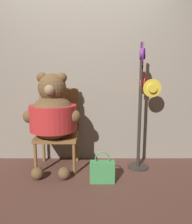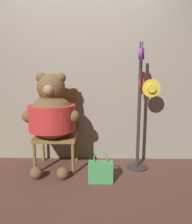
{
  "view_description": "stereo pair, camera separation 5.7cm",
  "coord_description": "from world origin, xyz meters",
  "px_view_note": "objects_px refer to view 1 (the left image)",
  "views": [
    {
      "loc": [
        0.23,
        -2.45,
        1.29
      ],
      "look_at": [
        0.24,
        0.34,
        0.78
      ],
      "focal_mm": 35.0,
      "sensor_mm": 36.0,
      "label": 1
    },
    {
      "loc": [
        0.28,
        -2.45,
        1.29
      ],
      "look_at": [
        0.24,
        0.34,
        0.78
      ],
      "focal_mm": 35.0,
      "sensor_mm": 36.0,
      "label": 2
    }
  ],
  "objects_px": {
    "teddy_bear": "(52,115)",
    "hat_display_rack": "(142,99)",
    "handbag_on_ground": "(101,171)",
    "chair": "(57,126)"
  },
  "relations": [
    {
      "from": "chair",
      "to": "teddy_bear",
      "type": "height_order",
      "value": "teddy_bear"
    },
    {
      "from": "teddy_bear",
      "to": "hat_display_rack",
      "type": "bearing_deg",
      "value": 3.79
    },
    {
      "from": "handbag_on_ground",
      "to": "hat_display_rack",
      "type": "bearing_deg",
      "value": 36.79
    },
    {
      "from": "teddy_bear",
      "to": "handbag_on_ground",
      "type": "height_order",
      "value": "teddy_bear"
    },
    {
      "from": "chair",
      "to": "teddy_bear",
      "type": "xyz_separation_m",
      "value": [
        -0.03,
        -0.18,
        0.2
      ]
    },
    {
      "from": "teddy_bear",
      "to": "hat_display_rack",
      "type": "distance_m",
      "value": 1.18
    },
    {
      "from": "chair",
      "to": "teddy_bear",
      "type": "distance_m",
      "value": 0.27
    },
    {
      "from": "chair",
      "to": "hat_display_rack",
      "type": "distance_m",
      "value": 1.2
    },
    {
      "from": "handbag_on_ground",
      "to": "teddy_bear",
      "type": "bearing_deg",
      "value": 152.71
    },
    {
      "from": "teddy_bear",
      "to": "hat_display_rack",
      "type": "relative_size",
      "value": 0.78
    }
  ]
}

